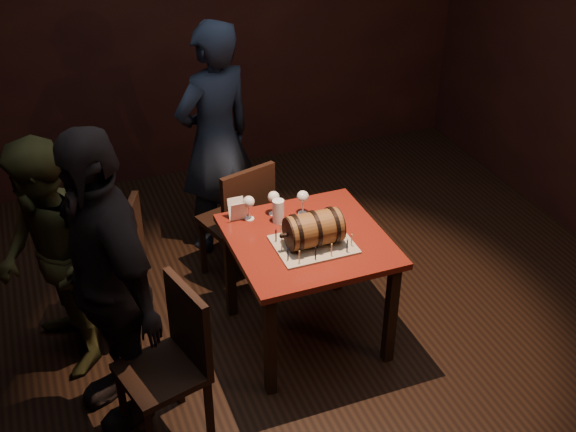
% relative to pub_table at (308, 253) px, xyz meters
% --- Properties ---
extents(room_shell, '(5.04, 5.04, 2.80)m').
position_rel_pub_table_xyz_m(room_shell, '(-0.12, -0.08, 0.76)').
color(room_shell, black).
rests_on(room_shell, ground).
extents(pub_table, '(0.90, 0.90, 0.75)m').
position_rel_pub_table_xyz_m(pub_table, '(0.00, 0.00, 0.00)').
color(pub_table, '#51120D').
rests_on(pub_table, ground).
extents(cake_board, '(0.45, 0.35, 0.01)m').
position_rel_pub_table_xyz_m(cake_board, '(0.00, -0.08, 0.12)').
color(cake_board, '#A39683').
rests_on(cake_board, pub_table).
extents(barrel_cake, '(0.37, 0.22, 0.22)m').
position_rel_pub_table_xyz_m(barrel_cake, '(-0.00, -0.08, 0.22)').
color(barrel_cake, brown).
rests_on(barrel_cake, cake_board).
extents(birthday_candles, '(0.40, 0.30, 0.09)m').
position_rel_pub_table_xyz_m(birthday_candles, '(0.00, -0.08, 0.16)').
color(birthday_candles, '#F0D990').
rests_on(birthday_candles, cake_board).
extents(wine_glass_left, '(0.07, 0.07, 0.16)m').
position_rel_pub_table_xyz_m(wine_glass_left, '(-0.26, 0.32, 0.23)').
color(wine_glass_left, silver).
rests_on(wine_glass_left, pub_table).
extents(wine_glass_mid, '(0.07, 0.07, 0.16)m').
position_rel_pub_table_xyz_m(wine_glass_mid, '(-0.10, 0.32, 0.23)').
color(wine_glass_mid, silver).
rests_on(wine_glass_mid, pub_table).
extents(wine_glass_right, '(0.07, 0.07, 0.16)m').
position_rel_pub_table_xyz_m(wine_glass_right, '(0.07, 0.26, 0.23)').
color(wine_glass_right, silver).
rests_on(wine_glass_right, pub_table).
extents(pint_of_ale, '(0.07, 0.07, 0.15)m').
position_rel_pub_table_xyz_m(pint_of_ale, '(-0.10, 0.23, 0.18)').
color(pint_of_ale, silver).
rests_on(pint_of_ale, pub_table).
extents(menu_card, '(0.10, 0.05, 0.13)m').
position_rel_pub_table_xyz_m(menu_card, '(-0.32, 0.34, 0.17)').
color(menu_card, white).
rests_on(menu_card, pub_table).
extents(chair_back, '(0.49, 0.49, 0.93)m').
position_rel_pub_table_xyz_m(chair_back, '(-0.20, 0.69, -0.12)').
color(chair_back, black).
rests_on(chair_back, ground).
extents(chair_left_rear, '(0.52, 0.52, 0.93)m').
position_rel_pub_table_xyz_m(chair_left_rear, '(-1.05, 0.45, -0.12)').
color(chair_left_rear, black).
rests_on(chair_left_rear, ground).
extents(chair_left_front, '(0.49, 0.49, 0.93)m').
position_rel_pub_table_xyz_m(chair_left_front, '(-0.93, -0.45, -0.12)').
color(chair_left_front, black).
rests_on(chair_left_front, ground).
extents(person_back, '(0.73, 0.61, 1.73)m').
position_rel_pub_table_xyz_m(person_back, '(-0.21, 1.22, 0.22)').
color(person_back, '#192233').
rests_on(person_back, ground).
extents(person_left_rear, '(0.69, 0.81, 1.47)m').
position_rel_pub_table_xyz_m(person_left_rear, '(-1.44, 0.32, 0.10)').
color(person_left_rear, '#404321').
rests_on(person_left_rear, ground).
extents(person_left_front, '(0.70, 1.10, 1.75)m').
position_rel_pub_table_xyz_m(person_left_front, '(-1.18, -0.17, 0.23)').
color(person_left_front, black).
rests_on(person_left_front, ground).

